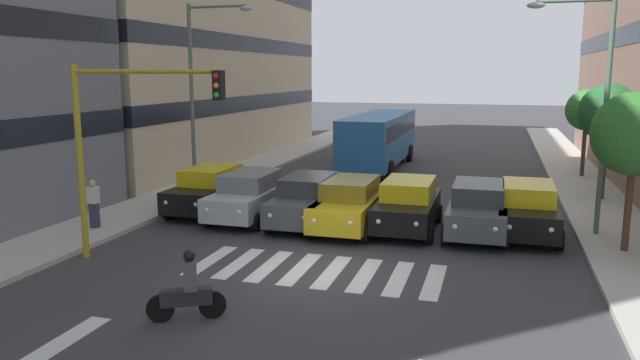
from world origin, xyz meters
TOP-DOWN VIEW (x-y plane):
  - ground_plane at (0.00, 0.00)m, footprint 180.00×180.00m
  - sidewalk_right at (8.49, 0.00)m, footprint 2.71×90.00m
  - crosswalk_markings at (0.00, 0.00)m, footprint 6.75×2.80m
  - lane_arrow_1 at (3.57, 5.50)m, footprint 0.50×2.20m
  - car_0 at (-5.58, -5.33)m, footprint 2.02×4.44m
  - car_1 at (-4.03, -4.95)m, footprint 2.02×4.44m
  - car_2 at (-1.75, -4.92)m, footprint 2.02×4.44m
  - car_3 at (0.17, -4.46)m, footprint 2.02×4.44m
  - car_4 at (1.71, -4.72)m, footprint 2.02×4.44m
  - car_5 at (3.99, -4.86)m, footprint 2.02×4.44m
  - car_6 at (5.90, -5.50)m, footprint 2.02×4.44m
  - bus_behind_traffic at (1.71, -17.85)m, footprint 2.78×10.50m
  - motorcycle_with_rider at (1.70, 3.95)m, footprint 1.54×0.89m
  - traffic_light_gantry at (5.42, 0.74)m, footprint 4.57×0.36m
  - street_lamp_left at (-7.34, -5.65)m, footprint 2.61×0.28m
  - street_lamp_right at (7.30, -7.78)m, footprint 2.88×0.28m
  - street_tree_0 at (-8.26, -3.86)m, footprint 2.39×2.39m
  - street_tree_1 at (-8.77, -11.67)m, footprint 2.32×2.32m
  - street_tree_2 at (-8.71, -17.48)m, footprint 2.03×2.03m
  - pedestrian_waiting at (8.27, -1.74)m, footprint 0.36×0.24m

SIDE VIEW (x-z plane):
  - ground_plane at x=0.00m, z-range 0.00..0.00m
  - crosswalk_markings at x=0.00m, z-range 0.00..0.01m
  - lane_arrow_1 at x=3.57m, z-range 0.00..0.01m
  - sidewalk_right at x=8.49m, z-range 0.00..0.15m
  - motorcycle_with_rider at x=1.70m, z-range -0.14..1.43m
  - car_0 at x=-5.58m, z-range 0.03..1.75m
  - car_1 at x=-4.03m, z-range 0.03..1.75m
  - car_2 at x=-1.75m, z-range 0.03..1.75m
  - car_3 at x=0.17m, z-range 0.03..1.75m
  - car_4 at x=1.71m, z-range 0.03..1.75m
  - car_5 at x=3.99m, z-range 0.03..1.75m
  - car_6 at x=5.90m, z-range 0.03..1.75m
  - pedestrian_waiting at x=8.27m, z-range 0.18..1.81m
  - bus_behind_traffic at x=1.71m, z-range 0.36..3.36m
  - street_tree_2 at x=-8.71m, z-range 1.27..5.58m
  - street_tree_0 at x=-8.26m, z-range 1.25..5.86m
  - street_tree_1 at x=-8.77m, z-range 1.32..6.03m
  - traffic_light_gantry at x=5.42m, z-range 0.97..6.47m
  - street_lamp_left at x=-7.34m, z-range 0.92..8.37m
  - street_lamp_right at x=7.30m, z-range 0.97..8.83m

